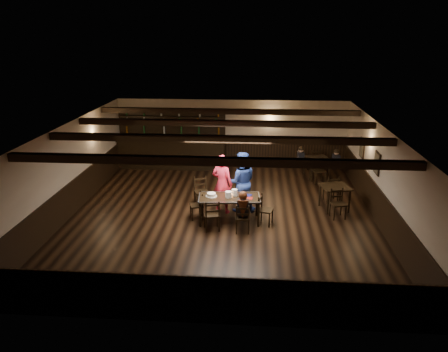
# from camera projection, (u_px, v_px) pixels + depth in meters

# --- Properties ---
(ground) EXTENTS (10.00, 10.00, 0.00)m
(ground) POSITION_uv_depth(u_px,v_px,m) (222.00, 216.00, 12.96)
(ground) COLOR black
(ground) RESTS_ON ground
(room_shell) EXTENTS (9.02, 10.02, 2.71)m
(room_shell) POSITION_uv_depth(u_px,v_px,m) (222.00, 160.00, 12.44)
(room_shell) COLOR beige
(room_shell) RESTS_ON ground
(dining_table) EXTENTS (1.81, 1.00, 0.75)m
(dining_table) POSITION_uv_depth(u_px,v_px,m) (229.00, 199.00, 12.42)
(dining_table) COLOR black
(dining_table) RESTS_ON ground
(chair_near_left) EXTENTS (0.50, 0.48, 0.88)m
(chair_near_left) POSITION_uv_depth(u_px,v_px,m) (212.00, 213.00, 11.86)
(chair_near_left) COLOR black
(chair_near_left) RESTS_ON ground
(chair_near_right) EXTENTS (0.40, 0.38, 0.83)m
(chair_near_right) POSITION_uv_depth(u_px,v_px,m) (243.00, 216.00, 11.75)
(chair_near_right) COLOR black
(chair_near_right) RESTS_ON ground
(chair_end_left) EXTENTS (0.45, 0.47, 0.81)m
(chair_end_left) POSITION_uv_depth(u_px,v_px,m) (199.00, 203.00, 12.70)
(chair_end_left) COLOR black
(chair_end_left) RESTS_ON ground
(chair_end_right) EXTENTS (0.48, 0.49, 0.86)m
(chair_end_right) POSITION_uv_depth(u_px,v_px,m) (263.00, 207.00, 12.30)
(chair_end_right) COLOR black
(chair_end_right) RESTS_ON ground
(chair_far_pushed) EXTENTS (0.54, 0.52, 0.90)m
(chair_far_pushed) POSITION_uv_depth(u_px,v_px,m) (201.00, 188.00, 13.70)
(chair_far_pushed) COLOR black
(chair_far_pushed) RESTS_ON ground
(woman_pink) EXTENTS (0.77, 0.65, 1.80)m
(woman_pink) POSITION_uv_depth(u_px,v_px,m) (222.00, 184.00, 13.00)
(woman_pink) COLOR #F33558
(woman_pink) RESTS_ON ground
(man_blue) EXTENTS (0.98, 0.81, 1.86)m
(man_blue) POSITION_uv_depth(u_px,v_px,m) (241.00, 182.00, 13.08)
(man_blue) COLOR navy
(man_blue) RESTS_ON ground
(seated_person) EXTENTS (0.31, 0.46, 0.75)m
(seated_person) POSITION_uv_depth(u_px,v_px,m) (243.00, 205.00, 11.70)
(seated_person) COLOR black
(seated_person) RESTS_ON ground
(cake) EXTENTS (0.32, 0.32, 0.10)m
(cake) POSITION_uv_depth(u_px,v_px,m) (211.00, 195.00, 12.42)
(cake) COLOR white
(cake) RESTS_ON dining_table
(plate_stack_a) EXTENTS (0.19, 0.19, 0.18)m
(plate_stack_a) POSITION_uv_depth(u_px,v_px,m) (228.00, 194.00, 12.33)
(plate_stack_a) COLOR white
(plate_stack_a) RESTS_ON dining_table
(plate_stack_b) EXTENTS (0.17, 0.17, 0.20)m
(plate_stack_b) POSITION_uv_depth(u_px,v_px,m) (235.00, 193.00, 12.44)
(plate_stack_b) COLOR white
(plate_stack_b) RESTS_ON dining_table
(tea_light) EXTENTS (0.05, 0.05, 0.06)m
(tea_light) POSITION_uv_depth(u_px,v_px,m) (230.00, 195.00, 12.47)
(tea_light) COLOR #A5A8AD
(tea_light) RESTS_ON dining_table
(salt_shaker) EXTENTS (0.04, 0.04, 0.10)m
(salt_shaker) POSITION_uv_depth(u_px,v_px,m) (241.00, 197.00, 12.27)
(salt_shaker) COLOR silver
(salt_shaker) RESTS_ON dining_table
(pepper_shaker) EXTENTS (0.03, 0.03, 0.09)m
(pepper_shaker) POSITION_uv_depth(u_px,v_px,m) (246.00, 197.00, 12.27)
(pepper_shaker) COLOR #A5A8AD
(pepper_shaker) RESTS_ON dining_table
(drink_glass) EXTENTS (0.06, 0.06, 0.09)m
(drink_glass) POSITION_uv_depth(u_px,v_px,m) (241.00, 194.00, 12.50)
(drink_glass) COLOR silver
(drink_glass) RESTS_ON dining_table
(menu_red) EXTENTS (0.34, 0.27, 0.00)m
(menu_red) POSITION_uv_depth(u_px,v_px,m) (247.00, 198.00, 12.30)
(menu_red) COLOR maroon
(menu_red) RESTS_ON dining_table
(menu_blue) EXTENTS (0.35, 0.31, 0.00)m
(menu_blue) POSITION_uv_depth(u_px,v_px,m) (246.00, 195.00, 12.54)
(menu_blue) COLOR #0F114D
(menu_blue) RESTS_ON dining_table
(bar_counter) EXTENTS (4.43, 0.70, 2.20)m
(bar_counter) POSITION_uv_depth(u_px,v_px,m) (172.00, 150.00, 17.35)
(bar_counter) COLOR black
(bar_counter) RESTS_ON ground
(back_table_a) EXTENTS (0.98, 0.98, 0.75)m
(back_table_a) POSITION_uv_depth(u_px,v_px,m) (335.00, 189.00, 13.27)
(back_table_a) COLOR black
(back_table_a) RESTS_ON ground
(back_table_b) EXTENTS (1.02, 1.02, 0.75)m
(back_table_b) POSITION_uv_depth(u_px,v_px,m) (317.00, 160.00, 16.23)
(back_table_b) COLOR black
(back_table_b) RESTS_ON ground
(bg_patron_left) EXTENTS (0.24, 0.37, 0.72)m
(bg_patron_left) POSITION_uv_depth(u_px,v_px,m) (301.00, 156.00, 16.16)
(bg_patron_left) COLOR black
(bg_patron_left) RESTS_ON ground
(bg_patron_right) EXTENTS (0.26, 0.36, 0.68)m
(bg_patron_right) POSITION_uv_depth(u_px,v_px,m) (336.00, 158.00, 15.94)
(bg_patron_right) COLOR black
(bg_patron_right) RESTS_ON ground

